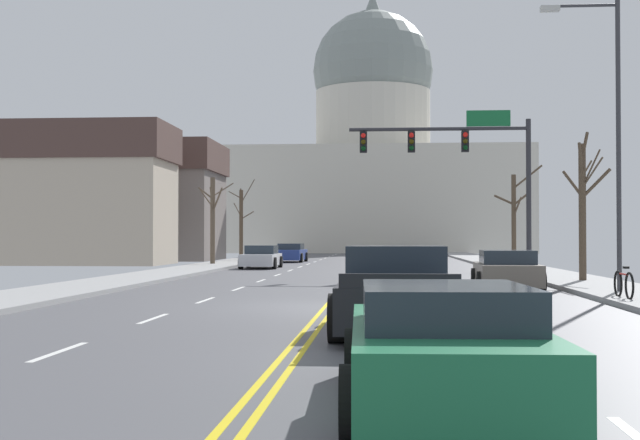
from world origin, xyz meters
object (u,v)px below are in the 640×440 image
sedan_near_00 (390,266)px  sedan_oncoming_00 (261,257)px  sedan_near_02 (411,281)px  sedan_near_04 (442,348)px  sedan_oncoming_01 (291,253)px  signal_gantry (464,156)px  sedan_near_01 (507,271)px  street_lamp_right (609,120)px  pickup_truck_near_03 (396,293)px  bicycle_parked (624,284)px

sedan_near_00 → sedan_oncoming_00: sedan_oncoming_00 is taller
sedan_near_02 → sedan_near_04: 13.34m
sedan_near_02 → sedan_oncoming_01: (-7.15, 36.65, 0.03)m
signal_gantry → sedan_near_01: (0.51, -9.21, -4.67)m
signal_gantry → sedan_oncoming_00: 14.53m
sedan_near_01 → sedan_oncoming_01: sedan_near_01 is taller
street_lamp_right → sedan_near_00: street_lamp_right is taller
sedan_near_00 → pickup_truck_near_03: 18.72m
sedan_near_01 → sedan_oncoming_01: bearing=109.1°
street_lamp_right → sedan_near_04: size_ratio=1.81×
sedan_near_00 → sedan_near_04: 25.66m
sedan_near_01 → sedan_oncoming_01: 32.07m
street_lamp_right → sedan_near_01: (-2.58, 2.79, -4.55)m
sedan_near_00 → sedan_near_01: size_ratio=0.93×
sedan_near_01 → bicycle_parked: 6.04m
bicycle_parked → sedan_near_04: bearing=-111.8°
signal_gantry → sedan_near_01: 10.34m
sedan_oncoming_00 → sedan_oncoming_01: 11.97m
pickup_truck_near_03 → sedan_oncoming_00: bearing=102.7°
signal_gantry → bicycle_parked: signal_gantry is taller
sedan_oncoming_00 → bicycle_parked: size_ratio=2.53×
sedan_near_01 → bicycle_parked: (2.21, -5.62, -0.12)m
sedan_near_00 → sedan_near_04: size_ratio=0.91×
sedan_near_02 → bicycle_parked: bearing=7.4°
sedan_near_00 → sedan_oncoming_01: size_ratio=0.98×
bicycle_parked → sedan_oncoming_01: bearing=109.4°
pickup_truck_near_03 → bicycle_parked: bearing=49.9°
sedan_near_02 → sedan_near_04: size_ratio=0.94×
signal_gantry → sedan_oncoming_01: size_ratio=1.82×
signal_gantry → sedan_oncoming_01: bearing=115.3°
sedan_near_02 → sedan_oncoming_01: size_ratio=1.02×
pickup_truck_near_03 → sedan_oncoming_01: size_ratio=1.24×
sedan_near_04 → street_lamp_right: bearing=70.5°
street_lamp_right → sedan_near_01: bearing=132.8°
street_lamp_right → sedan_oncoming_00: size_ratio=1.91×
sedan_near_00 → sedan_near_02: 12.33m
bicycle_parked → street_lamp_right: bearing=82.5°
sedan_near_02 → bicycle_parked: sedan_near_02 is taller
sedan_near_04 → sedan_oncoming_00: (-7.37, 38.02, -0.00)m
street_lamp_right → sedan_near_01: street_lamp_right is taller
pickup_truck_near_03 → sedan_near_04: (0.36, -6.94, -0.10)m
sedan_oncoming_01 → sedan_near_04: bearing=-82.0°
street_lamp_right → sedan_near_00: bearing=125.9°
bicycle_parked → sedan_near_00: bearing=117.2°
sedan_near_01 → sedan_near_02: sedan_near_01 is taller
pickup_truck_near_03 → sedan_oncoming_00: size_ratio=1.21×
sedan_oncoming_00 → bicycle_parked: (12.99, -23.96, -0.11)m
sedan_near_01 → sedan_near_02: (-3.33, -6.34, -0.03)m
signal_gantry → sedan_oncoming_01: signal_gantry is taller
pickup_truck_near_03 → bicycle_parked: 9.30m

